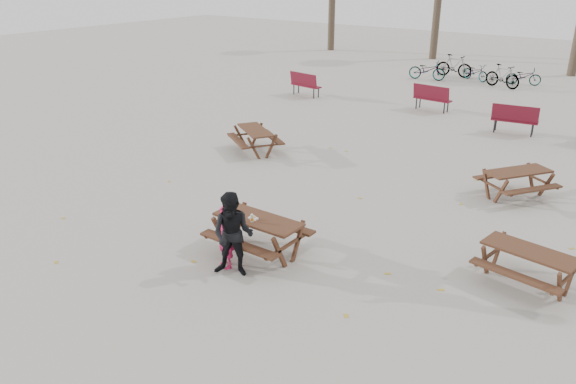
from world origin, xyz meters
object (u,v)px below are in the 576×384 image
Objects in this scene: main_picnic_table at (258,227)px; food_tray at (253,218)px; soda_bottle at (252,218)px; picnic_table_north at (255,141)px; picnic_table_far at (516,184)px; adult at (233,235)px; picnic_table_east at (527,267)px; child at (225,237)px.

food_tray is (-0.05, -0.09, 0.21)m from main_picnic_table.
soda_bottle is at bearing -86.31° from main_picnic_table.
picnic_table_north reaches higher than picnic_table_far.
adult is 1.00× the size of picnic_table_far.
adult reaches higher than picnic_table_east.
main_picnic_table is at bearing -17.46° from picnic_table_north.
picnic_table_north is at bearing 132.04° from picnic_table_far.
picnic_table_far is at bearing 84.56° from child.
food_tray is 0.11× the size of picnic_table_east.
main_picnic_table is 10.00× the size of food_tray.
picnic_table_far is (3.17, 6.95, -0.47)m from adult.
soda_bottle is 6.74m from picnic_table_north.
food_tray is at bearing 79.40° from adult.
main_picnic_table is 1.08× the size of picnic_table_north.
adult is at bearing -21.09° from picnic_table_north.
soda_bottle is (0.01, -0.20, 0.26)m from main_picnic_table.
child is at bearing -172.70° from picnic_table_far.
adult is 5.35m from picnic_table_east.
picnic_table_east is at bearing -127.65° from picnic_table_far.
child is (-0.18, -0.58, -0.22)m from soda_bottle.
main_picnic_table is at bearing 93.69° from soda_bottle.
picnic_table_east is at bearing 51.08° from child.
child reaches higher than food_tray.
food_tray is at bearing -174.37° from picnic_table_far.
child reaches higher than picnic_table_north.
food_tray is 0.11× the size of adult.
picnic_table_north is at bearing 129.00° from food_tray.
food_tray is 0.84m from adult.
soda_bottle is 5.13m from picnic_table_east.
adult is (0.13, -0.70, -0.03)m from soda_bottle.
main_picnic_table is at bearing -174.37° from picnic_table_far.
picnic_table_far is (3.37, 6.14, -0.44)m from food_tray.
picnic_table_far reaches higher than picnic_table_east.
food_tray is 0.14m from soda_bottle.
picnic_table_north is at bearing 146.37° from child.
food_tray is at bearing -118.91° from main_picnic_table.
child is at bearing -22.54° from picnic_table_north.
picnic_table_east is (4.70, 2.03, -0.45)m from food_tray.
food_tray reaches higher than picnic_table_north.
adult reaches higher than picnic_table_far.
adult is 1.01× the size of picnic_table_east.
food_tray is 0.72m from child.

